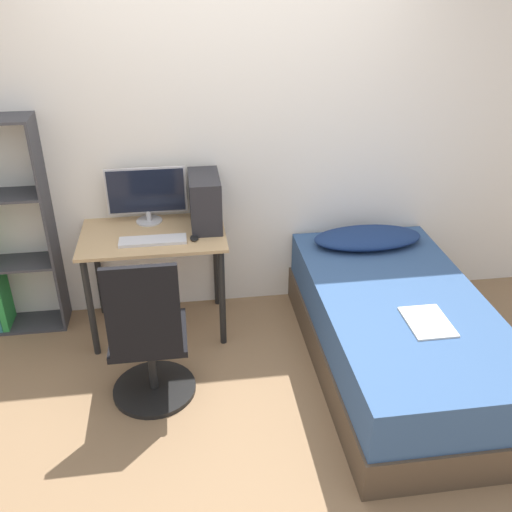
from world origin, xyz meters
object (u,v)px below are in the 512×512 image
object	(u,v)px
pc_tower	(205,201)
monitor	(147,193)
keyboard	(153,241)
bed	(397,334)
office_chair	(149,348)

from	to	relation	value
pc_tower	monitor	bearing A→B (deg)	163.85
monitor	keyboard	distance (m)	0.38
pc_tower	keyboard	bearing A→B (deg)	-149.91
bed	keyboard	size ratio (longest dim) A/B	4.50
bed	monitor	bearing A→B (deg)	150.38
office_chair	bed	bearing A→B (deg)	2.75
monitor	bed	bearing A→B (deg)	-29.62
office_chair	monitor	distance (m)	1.11
office_chair	keyboard	bearing A→B (deg)	86.18
monitor	keyboard	bearing A→B (deg)	-84.51
bed	monitor	world-z (taller)	monitor
monitor	pc_tower	xyz separation A→B (m)	(0.39, -0.11, -0.03)
keyboard	pc_tower	world-z (taller)	pc_tower
office_chair	pc_tower	distance (m)	1.07
bed	pc_tower	xyz separation A→B (m)	(-1.14, 0.76, 0.66)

